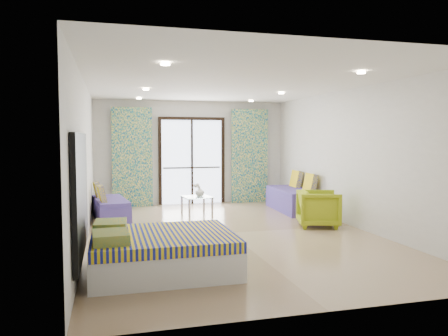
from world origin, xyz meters
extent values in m
cube|color=black|center=(0.00, 3.71, 2.24)|extent=(1.76, 0.08, 0.08)
cube|color=black|center=(-0.84, 3.71, 1.10)|extent=(0.08, 0.08, 2.20)
cube|color=black|center=(0.84, 3.71, 1.10)|extent=(0.08, 0.08, 2.20)
cube|color=black|center=(0.00, 3.71, 1.10)|extent=(0.05, 0.06, 2.20)
cube|color=#595451|center=(0.00, 3.73, 0.95)|extent=(1.52, 0.03, 0.04)
cube|color=silver|center=(-1.55, 3.57, 1.25)|extent=(1.00, 0.10, 2.50)
cube|color=silver|center=(1.55, 3.57, 1.25)|extent=(1.00, 0.10, 2.50)
cylinder|color=#FFE0B2|center=(-1.40, -2.00, 2.67)|extent=(0.12, 0.12, 0.02)
cylinder|color=#FFE0B2|center=(1.40, -2.00, 2.67)|extent=(0.12, 0.12, 0.02)
cylinder|color=#FFE0B2|center=(-1.40, 1.00, 2.67)|extent=(0.12, 0.12, 0.02)
cylinder|color=#FFE0B2|center=(1.40, 1.00, 2.67)|extent=(0.12, 0.12, 0.02)
cylinder|color=#FFE0B2|center=(-1.40, 3.00, 2.67)|extent=(0.12, 0.12, 0.02)
cylinder|color=#FFE0B2|center=(1.40, 3.00, 2.67)|extent=(0.12, 0.12, 0.02)
cube|color=black|center=(-2.46, -2.00, 1.05)|extent=(0.06, 2.10, 1.50)
cube|color=silver|center=(-2.47, -0.75, 1.05)|extent=(0.02, 0.10, 0.10)
cube|color=silver|center=(-1.45, -2.00, 0.18)|extent=(1.83, 1.46, 0.37)
cube|color=navy|center=(-1.45, -2.00, 0.43)|extent=(1.81, 1.49, 0.14)
cube|color=#19735D|center=(-2.11, -2.35, 0.57)|extent=(0.44, 0.52, 0.13)
cube|color=#19735D|center=(-2.11, -1.65, 0.57)|extent=(0.45, 0.53, 0.13)
cube|color=#4A3B8D|center=(-2.10, 1.94, 0.18)|extent=(0.82, 1.66, 0.35)
cube|color=#4A3B8D|center=(-2.10, 1.94, 0.40)|extent=(0.81, 1.62, 0.09)
cube|color=navy|center=(-2.27, 1.55, 0.60)|extent=(0.23, 0.42, 0.37)
cube|color=navy|center=(-2.37, 2.28, 0.60)|extent=(0.23, 0.42, 0.37)
cube|color=#4A3B8D|center=(2.10, 1.95, 0.21)|extent=(0.82, 1.92, 0.42)
cube|color=#4A3B8D|center=(2.10, 1.95, 0.47)|extent=(0.81, 1.88, 0.10)
cube|color=navy|center=(2.34, 1.50, 0.71)|extent=(0.23, 0.48, 0.44)
cube|color=navy|center=(2.38, 2.38, 0.71)|extent=(0.23, 0.48, 0.44)
cylinder|color=silver|center=(-0.43, 1.76, 0.20)|extent=(0.06, 0.06, 0.40)
cylinder|color=silver|center=(0.11, 1.84, 0.20)|extent=(0.06, 0.06, 0.40)
cylinder|color=silver|center=(-0.51, 2.29, 0.20)|extent=(0.06, 0.06, 0.40)
cylinder|color=silver|center=(0.03, 2.37, 0.20)|extent=(0.06, 0.06, 0.40)
cube|color=#8CA59E|center=(-0.20, 2.07, 0.40)|extent=(0.70, 0.70, 0.02)
sphere|color=white|center=(-0.15, 2.07, 0.62)|extent=(0.07, 0.07, 0.07)
sphere|color=white|center=(-0.21, 2.12, 0.64)|extent=(0.07, 0.07, 0.07)
sphere|color=white|center=(-0.25, 2.06, 0.66)|extent=(0.07, 0.07, 0.07)
sphere|color=white|center=(-0.19, 2.02, 0.68)|extent=(0.07, 0.07, 0.07)
imported|color=white|center=(-0.12, 2.10, 0.51)|extent=(0.24, 0.25, 0.21)
imported|color=#95A715|center=(1.84, 0.11, 0.39)|extent=(0.90, 0.93, 0.78)
camera|label=1|loc=(-2.11, -7.60, 1.74)|focal=35.00mm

